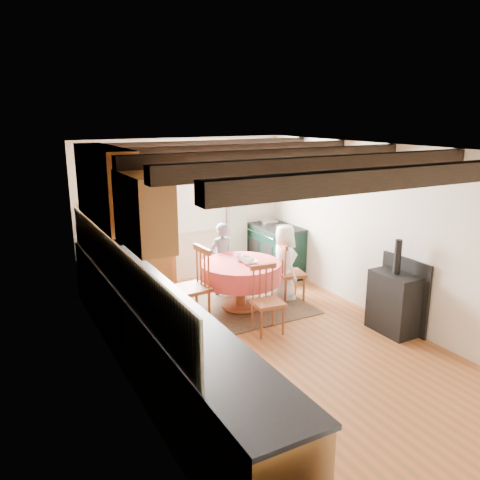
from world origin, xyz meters
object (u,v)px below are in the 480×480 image
dining_table (240,286)px  aga_range (276,250)px  chair_near (268,300)px  child_right (284,262)px  child_far (221,259)px  cup (239,258)px  chair_right (291,271)px  chair_left (191,286)px  cast_iron_stove (395,287)px

dining_table → aga_range: bearing=39.0°
chair_near → aga_range: (1.33, 1.89, 0.01)m
child_right → child_far: bearing=61.0°
dining_table → child_right: child_right is taller
cup → chair_right: bearing=-9.1°
child_right → chair_left: bearing=104.9°
cast_iron_stove → dining_table: bearing=130.1°
chair_left → cast_iron_stove: (2.18, -1.54, 0.10)m
chair_near → cup: 0.99m
dining_table → cast_iron_stove: 2.15m
child_right → cup: child_right is taller
chair_near → chair_left: chair_left is taller
cup → dining_table: bearing=-103.5°
chair_near → cast_iron_stove: (1.44, -0.76, 0.18)m
cast_iron_stove → child_right: cast_iron_stove is taller
chair_right → child_far: (-0.83, 0.72, 0.12)m
dining_table → chair_near: chair_near is taller
child_far → cup: child_far is taller
chair_near → child_far: bearing=92.8°
chair_left → cast_iron_stove: bearing=50.3°
child_far → dining_table: bearing=80.7°
aga_range → child_right: child_right is taller
chair_near → chair_right: 1.22m
chair_near → child_far: child_far is taller
dining_table → chair_near: size_ratio=1.31×
cast_iron_stove → child_far: bearing=120.8°
aga_range → cast_iron_stove: 2.66m
cast_iron_stove → cup: (-1.36, 1.70, 0.13)m
aga_range → dining_table: bearing=-141.0°
child_far → child_right: 0.98m
cup → aga_range: bearing=37.6°
cup → chair_left: bearing=-169.1°
dining_table → child_far: bearing=88.7°
chair_left → child_far: 1.11m
chair_right → child_far: 1.10m
child_far → aga_range: bearing=-171.2°
chair_left → cup: bearing=96.4°
cup → chair_near: bearing=-95.3°
chair_right → aga_range: chair_right is taller
chair_near → chair_right: bearing=47.4°
dining_table → chair_right: size_ratio=1.28×
chair_left → child_right: bearing=89.7°
cup → cast_iron_stove: bearing=-51.3°
child_far → child_right: size_ratio=0.99×
chair_near → aga_range: 2.32m
chair_right → cast_iron_stove: (0.53, -1.56, 0.17)m
chair_left → cast_iron_stove: size_ratio=0.84×
aga_range → cup: bearing=-142.4°
chair_right → chair_near: bearing=143.5°
dining_table → cup: (0.02, 0.06, 0.40)m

